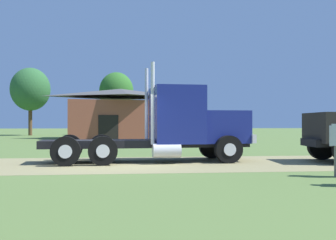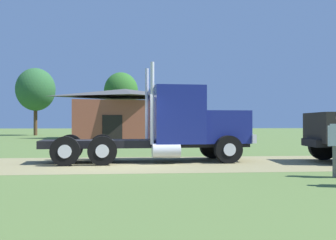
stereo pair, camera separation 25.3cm
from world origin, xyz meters
name	(u,v)px [view 1 (the left image)]	position (x,y,z in m)	size (l,w,h in m)	color
ground_plane	(118,164)	(0.00, 0.00, 0.00)	(200.00, 200.00, 0.00)	#546E35
dirt_track	(118,164)	(0.00, 0.00, 0.00)	(120.00, 5.72, 0.01)	#877F54
truck_foreground_white	(177,126)	(2.26, 0.88, 1.34)	(8.00, 3.01, 3.67)	black
shed_building	(121,114)	(-0.05, 25.78, 2.34)	(11.52, 8.03, 4.87)	brown
tree_mid	(30,89)	(-10.85, 35.35, 5.49)	(4.66, 4.66, 8.07)	#513823
tree_right	(116,91)	(-0.66, 35.69, 5.39)	(4.18, 4.18, 7.72)	#513823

